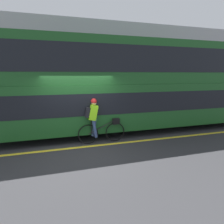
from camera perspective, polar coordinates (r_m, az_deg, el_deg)
ground_plane at (r=6.60m, az=-10.04°, el=-10.72°), size 80.00×80.00×0.00m
road_center_line at (r=6.45m, az=-9.90°, el=-11.23°), size 50.00×0.14×0.01m
sidewalk_curb at (r=11.63m, az=-12.54°, el=-0.51°), size 60.00×1.61×0.11m
building_facade at (r=12.32m, az=-13.44°, el=14.15°), size 60.00×0.30×6.09m
bus at (r=8.04m, az=5.87°, el=9.43°), size 11.84×2.57×3.90m
cyclist_on_bike at (r=6.46m, az=-4.95°, el=-2.55°), size 1.79×0.32×1.70m
street_sign_post at (r=11.37m, az=-9.40°, el=6.57°), size 0.36×0.09×2.43m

